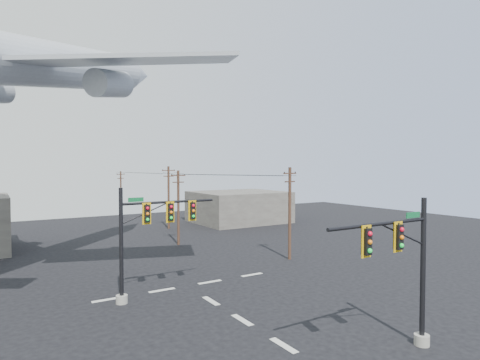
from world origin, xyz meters
TOP-DOWN VIEW (x-y plane):
  - ground at (0.00, 0.00)m, footprint 120.00×120.00m
  - lane_markings at (0.00, 5.33)m, footprint 14.00×21.20m
  - signal_mast_near at (4.63, -3.77)m, footprint 7.05×0.84m
  - signal_mast_far at (-3.59, 10.66)m, footprint 7.25×0.85m
  - utility_pole_a at (12.29, 14.73)m, footprint 1.81×0.45m
  - utility_pole_b at (5.90, 27.36)m, footprint 1.76×0.29m
  - utility_pole_c at (9.48, 39.34)m, footprint 1.83×0.68m
  - utility_pole_d at (7.89, 58.99)m, footprint 1.66×0.63m
  - power_lines at (8.54, 36.32)m, footprint 8.01×44.26m
  - airliner at (-8.67, 18.92)m, footprint 27.82×26.79m
  - building_right at (22.00, 40.00)m, footprint 14.00×12.00m

SIDE VIEW (x-z plane):
  - ground at x=0.00m, z-range 0.00..0.00m
  - lane_markings at x=0.00m, z-range 0.01..0.01m
  - building_right at x=22.00m, z-range 0.00..5.00m
  - signal_mast_near at x=4.63m, z-range 0.26..7.87m
  - utility_pole_d at x=7.89m, z-range 0.19..8.45m
  - signal_mast_far at x=-3.59m, z-range 0.50..8.27m
  - utility_pole_b at x=5.90m, z-range 0.20..8.90m
  - utility_pole_a at x=12.29m, z-range 0.21..9.31m
  - utility_pole_c at x=9.48m, z-range 0.21..9.41m
  - power_lines at x=8.54m, z-range 8.07..8.31m
  - airliner at x=-8.67m, z-range 12.75..21.49m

